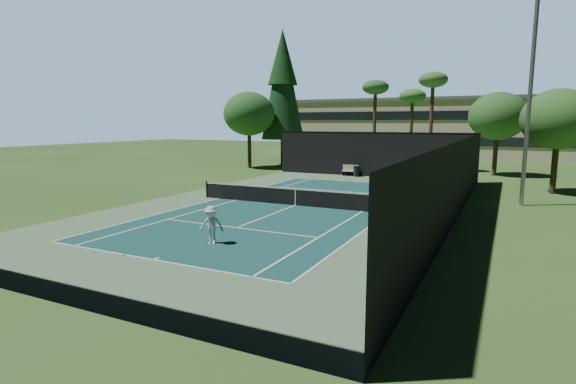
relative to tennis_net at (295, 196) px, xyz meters
The scene contains 22 objects.
ground 0.56m from the tennis_net, ahead, with size 160.00×160.00×0.00m, color #2F5821.
apron_slab 0.55m from the tennis_net, ahead, with size 18.00×32.00×0.01m, color #5A7D57.
court_surface 0.55m from the tennis_net, ahead, with size 10.97×23.77×0.01m, color #174B47.
court_lines 0.54m from the tennis_net, ahead, with size 11.07×23.87×0.01m.
tennis_net is the anchor object (origin of this frame).
fence 1.45m from the tennis_net, 90.00° to the left, with size 18.04×32.05×4.03m.
player 9.18m from the tennis_net, 86.31° to the right, with size 1.01×0.58×1.56m, color silver.
tennis_ball_a 12.04m from the tennis_net, 96.32° to the right, with size 0.07×0.07×0.07m, color #D9F036.
tennis_ball_b 1.95m from the tennis_net, 74.67° to the left, with size 0.06×0.06×0.06m, color #CEE233.
tennis_ball_c 3.59m from the tennis_net, 62.05° to the left, with size 0.07×0.07×0.07m, color #B6D731.
tennis_ball_d 5.95m from the tennis_net, 140.85° to the left, with size 0.08×0.08×0.08m, color gold.
park_bench 15.84m from the tennis_net, 96.74° to the left, with size 1.50×0.45×1.02m.
trash_bin 15.45m from the tennis_net, 94.36° to the left, with size 0.56×0.56×0.95m.
pine_tree 26.63m from the tennis_net, 118.61° to the left, with size 4.80×4.80×15.00m.
palm_a 25.26m from the tennis_net, 94.76° to the left, with size 2.80×2.80×9.32m.
palm_b 26.92m from the tennis_net, 86.70° to the left, with size 2.80×2.80×8.42m.
palm_c 24.69m from the tennis_net, 80.13° to the left, with size 2.80×2.80×9.77m.
decid_tree_a 24.65m from the tennis_net, 65.56° to the left, with size 5.12×5.12×7.62m.
decid_tree_b 18.99m from the tennis_net, 40.60° to the left, with size 4.80×4.80×7.14m.
decid_tree_c 23.39m from the tennis_net, 127.87° to the left, with size 5.44×5.44×8.09m.
campus_building 46.12m from the tennis_net, 90.00° to the left, with size 40.50×12.50×8.30m.
light_pole 14.66m from the tennis_net, 26.57° to the left, with size 0.90×0.25×12.22m.
Camera 1 is at (11.17, -23.61, 4.87)m, focal length 28.00 mm.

